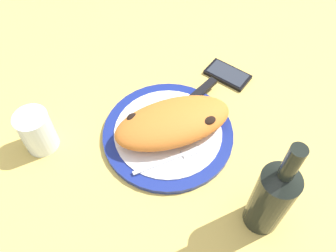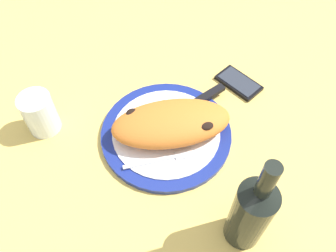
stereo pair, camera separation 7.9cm
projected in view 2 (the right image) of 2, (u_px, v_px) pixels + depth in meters
The scene contains 8 objects.
ground_plane at pixel (168, 139), 83.55cm from camera, with size 150.00×150.00×3.00cm, color #DBB756.
plate at pixel (168, 133), 81.70cm from camera, with size 30.66×30.66×1.66cm.
calzone at pixel (173, 124), 78.32cm from camera, with size 28.93×17.21×6.24cm.
fork at pixel (167, 158), 76.44cm from camera, with size 15.61×5.28×0.40cm.
knife at pixel (199, 103), 85.40cm from camera, with size 21.01×16.38×1.20cm.
smartphone at pixel (240, 83), 91.45cm from camera, with size 12.56×12.80×1.16cm.
water_glass at pixel (42, 115), 80.06cm from camera, with size 7.46×7.46×10.32cm.
wine_bottle at pixel (254, 212), 60.55cm from camera, with size 7.10×7.10×26.24cm.
Camera 2 is at (-0.44, -46.46, 68.01)cm, focal length 37.08 mm.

